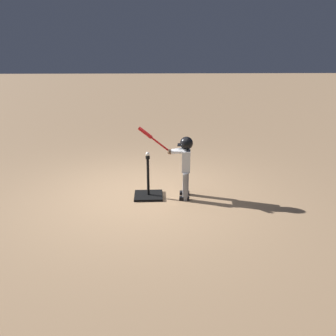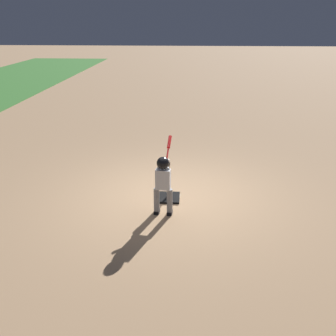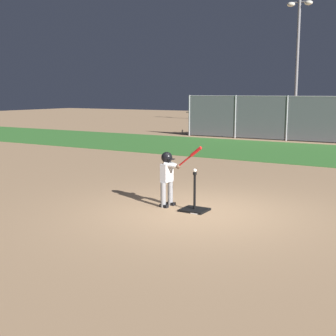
# 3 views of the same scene
# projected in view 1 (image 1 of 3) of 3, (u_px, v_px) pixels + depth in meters

# --- Properties ---
(ground_plane) EXTENTS (90.00, 90.00, 0.00)m
(ground_plane) POSITION_uv_depth(u_px,v_px,m) (140.00, 195.00, 6.11)
(ground_plane) COLOR tan
(home_plate) EXTENTS (0.46, 0.46, 0.02)m
(home_plate) POSITION_uv_depth(u_px,v_px,m) (150.00, 196.00, 6.04)
(home_plate) COLOR white
(home_plate) RESTS_ON ground_plane
(batting_tee) EXTENTS (0.52, 0.46, 0.78)m
(batting_tee) POSITION_uv_depth(u_px,v_px,m) (148.00, 192.00, 6.00)
(batting_tee) COLOR black
(batting_tee) RESTS_ON ground_plane
(batter_child) EXTENTS (0.96, 0.36, 1.31)m
(batter_child) POSITION_uv_depth(u_px,v_px,m) (184.00, 159.00, 5.78)
(batter_child) COLOR gray
(batter_child) RESTS_ON ground_plane
(baseball) EXTENTS (0.07, 0.07, 0.07)m
(baseball) POSITION_uv_depth(u_px,v_px,m) (148.00, 154.00, 5.77)
(baseball) COLOR white
(baseball) RESTS_ON batting_tee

